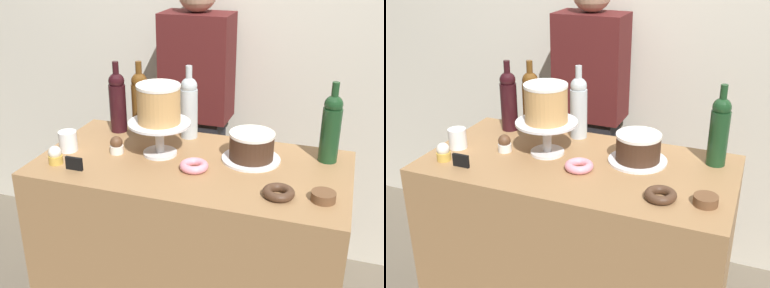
# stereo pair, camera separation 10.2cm
# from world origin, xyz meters

# --- Properties ---
(back_wall) EXTENTS (6.00, 0.05, 2.60)m
(back_wall) POSITION_xyz_m (0.00, 0.89, 1.30)
(back_wall) COLOR beige
(back_wall) RESTS_ON ground_plane
(display_counter) EXTENTS (1.23, 0.63, 0.92)m
(display_counter) POSITION_xyz_m (0.00, 0.00, 0.46)
(display_counter) COLOR #997047
(display_counter) RESTS_ON ground_plane
(cake_stand_pedestal) EXTENTS (0.25, 0.25, 0.14)m
(cake_stand_pedestal) POSITION_xyz_m (-0.15, 0.04, 1.02)
(cake_stand_pedestal) COLOR silver
(cake_stand_pedestal) RESTS_ON display_counter
(white_layer_cake) EXTENTS (0.18, 0.18, 0.16)m
(white_layer_cake) POSITION_xyz_m (-0.15, 0.04, 1.14)
(white_layer_cake) COLOR tan
(white_layer_cake) RESTS_ON cake_stand_pedestal
(silver_serving_platter) EXTENTS (0.24, 0.24, 0.01)m
(silver_serving_platter) POSITION_xyz_m (0.22, 0.10, 0.92)
(silver_serving_platter) COLOR white
(silver_serving_platter) RESTS_ON display_counter
(chocolate_round_cake) EXTENTS (0.18, 0.18, 0.11)m
(chocolate_round_cake) POSITION_xyz_m (0.22, 0.10, 0.98)
(chocolate_round_cake) COLOR #3D2619
(chocolate_round_cake) RESTS_ON silver_serving_platter
(wine_bottle_amber) EXTENTS (0.08, 0.08, 0.33)m
(wine_bottle_amber) POSITION_xyz_m (-0.33, 0.26, 1.06)
(wine_bottle_amber) COLOR #5B3814
(wine_bottle_amber) RESTS_ON display_counter
(wine_bottle_green) EXTENTS (0.08, 0.08, 0.33)m
(wine_bottle_green) POSITION_xyz_m (0.51, 0.19, 1.06)
(wine_bottle_green) COLOR #193D1E
(wine_bottle_green) RESTS_ON display_counter
(wine_bottle_clear) EXTENTS (0.08, 0.08, 0.33)m
(wine_bottle_clear) POSITION_xyz_m (-0.10, 0.25, 1.06)
(wine_bottle_clear) COLOR #B2BCC1
(wine_bottle_clear) RESTS_ON display_counter
(wine_bottle_dark_red) EXTENTS (0.08, 0.08, 0.33)m
(wine_bottle_dark_red) POSITION_xyz_m (-0.43, 0.22, 1.06)
(wine_bottle_dark_red) COLOR black
(wine_bottle_dark_red) RESTS_ON display_counter
(cupcake_vanilla) EXTENTS (0.06, 0.06, 0.07)m
(cupcake_vanilla) POSITION_xyz_m (-0.51, -0.18, 0.95)
(cupcake_vanilla) COLOR gold
(cupcake_vanilla) RESTS_ON display_counter
(cupcake_chocolate) EXTENTS (0.06, 0.06, 0.07)m
(cupcake_chocolate) POSITION_xyz_m (-0.33, -0.01, 0.95)
(cupcake_chocolate) COLOR white
(cupcake_chocolate) RESTS_ON display_counter
(donut_chocolate) EXTENTS (0.11, 0.11, 0.03)m
(donut_chocolate) POSITION_xyz_m (0.37, -0.17, 0.93)
(donut_chocolate) COLOR #472D1E
(donut_chocolate) RESTS_ON display_counter
(donut_pink) EXTENTS (0.11, 0.11, 0.03)m
(donut_pink) POSITION_xyz_m (0.03, -0.06, 0.93)
(donut_pink) COLOR pink
(donut_pink) RESTS_ON display_counter
(cookie_stack) EXTENTS (0.08, 0.08, 0.03)m
(cookie_stack) POSITION_xyz_m (0.52, -0.15, 0.93)
(cookie_stack) COLOR brown
(cookie_stack) RESTS_ON display_counter
(price_sign_chalkboard) EXTENTS (0.07, 0.01, 0.05)m
(price_sign_chalkboard) POSITION_xyz_m (-0.41, -0.21, 0.94)
(price_sign_chalkboard) COLOR black
(price_sign_chalkboard) RESTS_ON display_counter
(coffee_cup_ceramic) EXTENTS (0.08, 0.08, 0.08)m
(coffee_cup_ceramic) POSITION_xyz_m (-0.53, -0.05, 0.96)
(coffee_cup_ceramic) COLOR white
(coffee_cup_ceramic) RESTS_ON display_counter
(barista_figure) EXTENTS (0.36, 0.22, 1.60)m
(barista_figure) POSITION_xyz_m (-0.20, 0.69, 0.84)
(barista_figure) COLOR black
(barista_figure) RESTS_ON ground_plane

